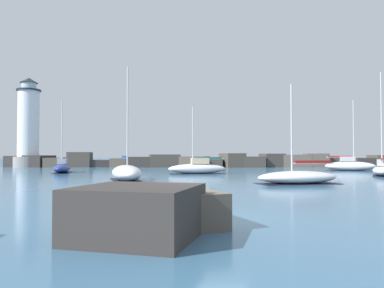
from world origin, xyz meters
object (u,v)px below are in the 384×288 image
object	(u,v)px
lighthouse	(28,128)
sailboat_moored_4	(382,169)
sailboat_moored_5	(62,167)
sailboat_moored_6	(126,173)
sailboat_moored_1	(197,168)
sailboat_moored_2	(350,165)
sailboat_moored_3	(298,177)

from	to	relation	value
lighthouse	sailboat_moored_4	bearing A→B (deg)	-28.91
sailboat_moored_4	sailboat_moored_5	xyz separation A→B (m)	(-34.19, 5.87, -0.01)
sailboat_moored_6	sailboat_moored_5	bearing A→B (deg)	127.15
sailboat_moored_1	sailboat_moored_2	size ratio (longest dim) A/B	0.80
sailboat_moored_2	sailboat_moored_6	size ratio (longest dim) A/B	1.02
sailboat_moored_4	sailboat_moored_6	bearing A→B (deg)	-162.75
sailboat_moored_4	sailboat_moored_6	xyz separation A→B (m)	(-24.08, -7.48, 0.02)
lighthouse	sailboat_moored_2	xyz separation A→B (m)	(49.16, -14.46, -6.07)
sailboat_moored_3	sailboat_moored_4	bearing A→B (deg)	43.18
lighthouse	sailboat_moored_4	distance (m)	54.72
sailboat_moored_3	sailboat_moored_5	world-z (taller)	sailboat_moored_5
sailboat_moored_1	sailboat_moored_6	bearing A→B (deg)	-116.78
sailboat_moored_6	sailboat_moored_2	bearing A→B (deg)	36.98
sailboat_moored_1	sailboat_moored_4	size ratio (longest dim) A/B	0.71
sailboat_moored_6	sailboat_moored_4	bearing A→B (deg)	17.25
sailboat_moored_1	sailboat_moored_3	size ratio (longest dim) A/B	1.04
lighthouse	sailboat_moored_4	size ratio (longest dim) A/B	1.47
lighthouse	sailboat_moored_5	xyz separation A→B (m)	(13.41, -20.42, -6.16)
sailboat_moored_3	sailboat_moored_4	distance (m)	15.27
sailboat_moored_3	sailboat_moored_5	bearing A→B (deg)	144.71
sailboat_moored_1	sailboat_moored_2	xyz separation A→B (m)	(19.95, 8.04, 0.07)
sailboat_moored_4	sailboat_moored_5	bearing A→B (deg)	170.26
sailboat_moored_2	sailboat_moored_4	size ratio (longest dim) A/B	0.89
sailboat_moored_2	sailboat_moored_1	bearing A→B (deg)	-158.04
sailboat_moored_4	sailboat_moored_3	bearing A→B (deg)	-136.82
sailboat_moored_5	sailboat_moored_6	xyz separation A→B (m)	(10.11, -13.35, 0.03)
sailboat_moored_1	sailboat_moored_3	xyz separation A→B (m)	(7.26, -14.24, -0.16)
sailboat_moored_3	sailboat_moored_6	world-z (taller)	sailboat_moored_6
lighthouse	sailboat_moored_2	world-z (taller)	lighthouse
lighthouse	sailboat_moored_6	xyz separation A→B (m)	(23.52, -33.77, -6.13)
sailboat_moored_5	sailboat_moored_3	bearing A→B (deg)	-35.29
sailboat_moored_5	sailboat_moored_6	world-z (taller)	sailboat_moored_6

